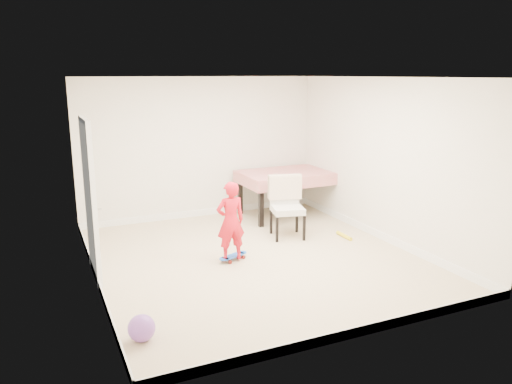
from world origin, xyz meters
name	(u,v)px	position (x,y,z in m)	size (l,w,h in m)	color
ground	(255,258)	(0.00, 0.00, 0.00)	(5.00, 5.00, 0.00)	#C6B089
ceiling	(255,79)	(0.00, 0.00, 2.58)	(4.50, 5.00, 0.04)	white
wall_back	(201,148)	(0.00, 2.48, 1.30)	(4.50, 0.04, 2.60)	silver
wall_front	(359,216)	(0.00, -2.48, 1.30)	(4.50, 0.04, 2.60)	silver
wall_left	(91,186)	(-2.23, 0.00, 1.30)	(0.04, 5.00, 2.60)	silver
wall_right	(383,161)	(2.23, 0.00, 1.30)	(0.04, 5.00, 2.60)	silver
door	(90,202)	(-2.22, 0.30, 1.02)	(0.10, 0.94, 2.11)	white
baseboard_back	(202,212)	(0.00, 2.49, 0.06)	(4.50, 0.02, 0.12)	white
baseboard_front	(354,332)	(0.00, -2.49, 0.06)	(4.50, 0.02, 0.12)	white
baseboard_left	(97,279)	(-2.24, 0.00, 0.06)	(0.02, 5.00, 0.12)	white
baseboard_right	(379,235)	(2.24, 0.00, 0.06)	(0.02, 5.00, 0.12)	white
dining_table	(288,193)	(1.52, 1.86, 0.43)	(1.80, 1.13, 0.85)	#AB0909
dining_chair	(287,207)	(0.89, 0.69, 0.51)	(0.55, 0.63, 1.01)	white
skateboard	(233,258)	(-0.33, 0.06, 0.04)	(0.50, 0.18, 0.07)	blue
child	(231,224)	(-0.38, 0.02, 0.57)	(0.42, 0.28, 1.15)	red
balloon	(142,328)	(-2.00, -1.66, 0.14)	(0.28, 0.28, 0.28)	purple
foam_toy	(344,236)	(1.73, 0.27, 0.03)	(0.06, 0.06, 0.40)	yellow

